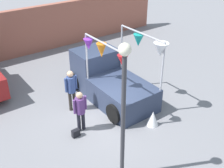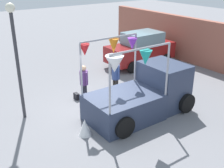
{
  "view_description": "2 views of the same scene",
  "coord_description": "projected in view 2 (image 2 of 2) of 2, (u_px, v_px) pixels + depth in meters",
  "views": [
    {
      "loc": [
        -5.0,
        -7.3,
        6.51
      ],
      "look_at": [
        0.27,
        -0.11,
        1.44
      ],
      "focal_mm": 45.0,
      "sensor_mm": 36.0,
      "label": 1
    },
    {
      "loc": [
        8.29,
        -5.4,
        5.24
      ],
      "look_at": [
        0.22,
        0.33,
        1.13
      ],
      "focal_mm": 45.0,
      "sensor_mm": 36.0,
      "label": 2
    }
  ],
  "objects": [
    {
      "name": "vendor_truck",
      "position": [
        145.0,
        92.0,
        10.7
      ],
      "size": [
        2.31,
        4.1,
        2.95
      ],
      "color": "#2D3851",
      "rests_on": "ground"
    },
    {
      "name": "person_vendor",
      "position": [
        116.0,
        74.0,
        11.93
      ],
      "size": [
        0.53,
        0.34,
        1.73
      ],
      "color": "#2D2823",
      "rests_on": "ground"
    },
    {
      "name": "parked_car",
      "position": [
        141.0,
        49.0,
        16.06
      ],
      "size": [
        1.88,
        4.0,
        1.88
      ],
      "color": "maroon",
      "rests_on": "ground"
    },
    {
      "name": "person_customer",
      "position": [
        84.0,
        80.0,
        11.55
      ],
      "size": [
        0.53,
        0.34,
        1.59
      ],
      "color": "black",
      "rests_on": "ground"
    },
    {
      "name": "street_lamp",
      "position": [
        15.0,
        47.0,
        9.61
      ],
      "size": [
        0.32,
        0.32,
        4.2
      ],
      "color": "#333338",
      "rests_on": "ground"
    },
    {
      "name": "handbag",
      "position": [
        77.0,
        96.0,
        12.02
      ],
      "size": [
        0.28,
        0.16,
        0.28
      ],
      "primitive_type": "cube",
      "color": "black",
      "rests_on": "ground"
    },
    {
      "name": "brick_boundary_wall",
      "position": [
        223.0,
        49.0,
        14.75
      ],
      "size": [
        18.0,
        0.36,
        2.6
      ],
      "primitive_type": "cube",
      "color": "#9E5947",
      "rests_on": "ground"
    },
    {
      "name": "ground_plane",
      "position": [
        102.0,
        110.0,
        11.14
      ],
      "size": [
        60.0,
        60.0,
        0.0
      ],
      "primitive_type": "plane",
      "color": "slate"
    },
    {
      "name": "folded_kite_bundle_white",
      "position": [
        85.0,
        127.0,
        9.39
      ],
      "size": [
        0.59,
        0.59,
        0.6
      ],
      "primitive_type": "cone",
      "rotation": [
        0.0,
        0.0,
        1.1
      ],
      "color": "white",
      "rests_on": "ground"
    }
  ]
}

